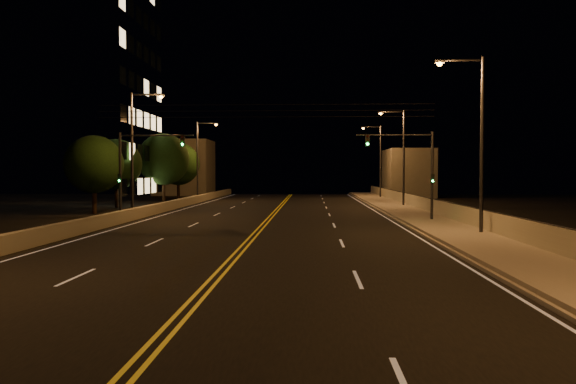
{
  "coord_description": "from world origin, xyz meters",
  "views": [
    {
      "loc": [
        3.02,
        -7.1,
        3.38
      ],
      "look_at": [
        2.0,
        18.0,
        2.5
      ],
      "focal_mm": 35.0,
      "sensor_mm": 36.0,
      "label": 1
    }
  ],
  "objects_px": {
    "traffic_signal_right": "(417,166)",
    "tree_1": "(116,164)",
    "streetlight_2": "(401,152)",
    "streetlight_3": "(378,157)",
    "streetlight_5": "(136,146)",
    "tree_3": "(178,164)",
    "streetlight_1": "(477,134)",
    "tree_2": "(163,159)",
    "building_tower": "(25,70)",
    "traffic_signal_left": "(135,166)",
    "tree_0": "(94,164)",
    "streetlight_6": "(200,156)"
  },
  "relations": [
    {
      "from": "traffic_signal_right",
      "to": "tree_1",
      "type": "bearing_deg",
      "value": 147.49
    },
    {
      "from": "streetlight_2",
      "to": "traffic_signal_right",
      "type": "distance_m",
      "value": 16.36
    },
    {
      "from": "streetlight_3",
      "to": "streetlight_5",
      "type": "relative_size",
      "value": 1.0
    },
    {
      "from": "streetlight_2",
      "to": "tree_3",
      "type": "xyz_separation_m",
      "value": [
        -24.56,
        13.91,
        -0.95
      ]
    },
    {
      "from": "streetlight_1",
      "to": "tree_2",
      "type": "bearing_deg",
      "value": 127.91
    },
    {
      "from": "streetlight_1",
      "to": "building_tower",
      "type": "xyz_separation_m",
      "value": [
        -37.39,
        26.78,
        8.42
      ]
    },
    {
      "from": "tree_3",
      "to": "traffic_signal_left",
      "type": "bearing_deg",
      "value": -81.99
    },
    {
      "from": "tree_0",
      "to": "streetlight_2",
      "type": "bearing_deg",
      "value": 17.9
    },
    {
      "from": "streetlight_1",
      "to": "streetlight_3",
      "type": "xyz_separation_m",
      "value": [
        0.0,
        41.91,
        0.0
      ]
    },
    {
      "from": "streetlight_1",
      "to": "tree_0",
      "type": "xyz_separation_m",
      "value": [
        -26.15,
        15.81,
        -1.31
      ]
    },
    {
      "from": "traffic_signal_left",
      "to": "tree_2",
      "type": "distance_m",
      "value": 24.01
    },
    {
      "from": "building_tower",
      "to": "tree_3",
      "type": "height_order",
      "value": "building_tower"
    },
    {
      "from": "streetlight_1",
      "to": "streetlight_3",
      "type": "relative_size",
      "value": 1.0
    },
    {
      "from": "tree_1",
      "to": "streetlight_3",
      "type": "bearing_deg",
      "value": 32.44
    },
    {
      "from": "tree_0",
      "to": "tree_2",
      "type": "relative_size",
      "value": 0.84
    },
    {
      "from": "streetlight_3",
      "to": "traffic_signal_right",
      "type": "bearing_deg",
      "value": -92.59
    },
    {
      "from": "tree_2",
      "to": "traffic_signal_right",
      "type": "bearing_deg",
      "value": -45.6
    },
    {
      "from": "streetlight_2",
      "to": "tree_2",
      "type": "height_order",
      "value": "streetlight_2"
    },
    {
      "from": "streetlight_3",
      "to": "building_tower",
      "type": "xyz_separation_m",
      "value": [
        -37.39,
        -15.12,
        8.42
      ]
    },
    {
      "from": "streetlight_2",
      "to": "tree_1",
      "type": "distance_m",
      "value": 27.4
    },
    {
      "from": "streetlight_6",
      "to": "traffic_signal_right",
      "type": "bearing_deg",
      "value": -54.29
    },
    {
      "from": "streetlight_5",
      "to": "tree_1",
      "type": "relative_size",
      "value": 1.4
    },
    {
      "from": "traffic_signal_left",
      "to": "streetlight_5",
      "type": "bearing_deg",
      "value": 106.72
    },
    {
      "from": "streetlight_1",
      "to": "streetlight_6",
      "type": "bearing_deg",
      "value": 120.96
    },
    {
      "from": "building_tower",
      "to": "tree_2",
      "type": "distance_m",
      "value": 16.32
    },
    {
      "from": "traffic_signal_right",
      "to": "tree_2",
      "type": "bearing_deg",
      "value": 134.4
    },
    {
      "from": "streetlight_2",
      "to": "traffic_signal_left",
      "type": "bearing_deg",
      "value": -141.41
    },
    {
      "from": "streetlight_1",
      "to": "traffic_signal_right",
      "type": "xyz_separation_m",
      "value": [
        -1.53,
        8.04,
        -1.52
      ]
    },
    {
      "from": "streetlight_1",
      "to": "tree_0",
      "type": "relative_size",
      "value": 1.45
    },
    {
      "from": "streetlight_5",
      "to": "traffic_signal_right",
      "type": "xyz_separation_m",
      "value": [
        19.92,
        -3.77,
        -1.52
      ]
    },
    {
      "from": "streetlight_1",
      "to": "streetlight_2",
      "type": "relative_size",
      "value": 1.0
    },
    {
      "from": "streetlight_3",
      "to": "tree_1",
      "type": "distance_m",
      "value": 32.46
    },
    {
      "from": "tree_0",
      "to": "tree_2",
      "type": "distance_m",
      "value": 15.92
    },
    {
      "from": "streetlight_1",
      "to": "tree_1",
      "type": "height_order",
      "value": "streetlight_1"
    },
    {
      "from": "streetlight_5",
      "to": "streetlight_3",
      "type": "bearing_deg",
      "value": 54.53
    },
    {
      "from": "tree_0",
      "to": "streetlight_5",
      "type": "bearing_deg",
      "value": -40.4
    },
    {
      "from": "streetlight_5",
      "to": "tree_1",
      "type": "bearing_deg",
      "value": 115.01
    },
    {
      "from": "traffic_signal_right",
      "to": "tree_3",
      "type": "distance_m",
      "value": 37.93
    },
    {
      "from": "traffic_signal_right",
      "to": "building_tower",
      "type": "height_order",
      "value": "building_tower"
    },
    {
      "from": "streetlight_1",
      "to": "tree_1",
      "type": "xyz_separation_m",
      "value": [
        -27.38,
        24.51,
        -1.17
      ]
    },
    {
      "from": "traffic_signal_right",
      "to": "building_tower",
      "type": "relative_size",
      "value": 0.21
    },
    {
      "from": "tree_1",
      "to": "streetlight_5",
      "type": "bearing_deg",
      "value": -64.99
    },
    {
      "from": "streetlight_6",
      "to": "building_tower",
      "type": "distance_m",
      "value": 20.13
    },
    {
      "from": "traffic_signal_right",
      "to": "tree_0",
      "type": "height_order",
      "value": "tree_0"
    },
    {
      "from": "tree_0",
      "to": "tree_2",
      "type": "bearing_deg",
      "value": 84.53
    },
    {
      "from": "tree_1",
      "to": "traffic_signal_left",
      "type": "bearing_deg",
      "value": -66.81
    },
    {
      "from": "streetlight_6",
      "to": "streetlight_5",
      "type": "bearing_deg",
      "value": -90.0
    },
    {
      "from": "tree_0",
      "to": "tree_1",
      "type": "bearing_deg",
      "value": 98.0
    },
    {
      "from": "streetlight_1",
      "to": "traffic_signal_left",
      "type": "distance_m",
      "value": 21.9
    },
    {
      "from": "traffic_signal_right",
      "to": "traffic_signal_left",
      "type": "height_order",
      "value": "same"
    }
  ]
}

